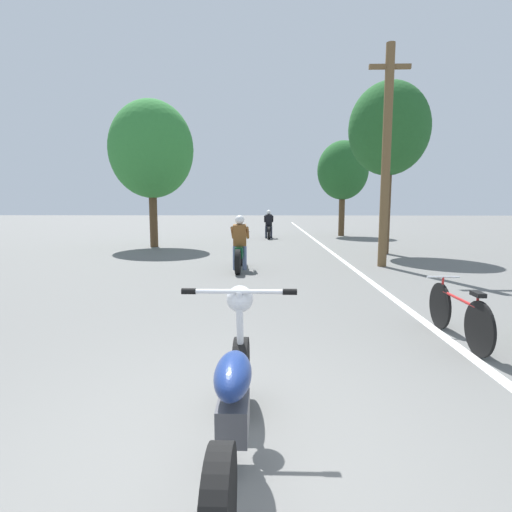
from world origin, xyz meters
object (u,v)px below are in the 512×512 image
object	(u,v)px
motorcycle_rider_lead	(240,249)
motorcycle_rider_far	(269,228)
motorcycle_foreground	(234,400)
roadside_tree_right_near	(389,130)
bicycle_parked	(458,314)
utility_pole	(386,155)
roadside_tree_right_far	(343,171)
roadside_tree_left	(151,150)

from	to	relation	value
motorcycle_rider_lead	motorcycle_rider_far	size ratio (longest dim) A/B	1.02
motorcycle_foreground	motorcycle_rider_far	world-z (taller)	motorcycle_rider_far
roadside_tree_right_near	bicycle_parked	bearing A→B (deg)	-100.56
roadside_tree_right_near	motorcycle_rider_lead	xyz separation A→B (m)	(-4.87, -3.61, -3.70)
motorcycle_foreground	motorcycle_rider_lead	bearing A→B (deg)	93.65
motorcycle_rider_lead	bicycle_parked	world-z (taller)	motorcycle_rider_lead
motorcycle_foreground	roadside_tree_right_near	bearing A→B (deg)	69.52
motorcycle_rider_far	motorcycle_rider_lead	bearing A→B (deg)	-94.60
motorcycle_foreground	motorcycle_rider_far	distance (m)	18.03
motorcycle_foreground	motorcycle_rider_lead	xyz separation A→B (m)	(-0.51, 8.05, 0.10)
utility_pole	motorcycle_rider_lead	xyz separation A→B (m)	(-3.96, -0.66, -2.51)
roadside_tree_right_far	bicycle_parked	size ratio (longest dim) A/B	3.03
roadside_tree_right_near	roadside_tree_left	distance (m)	9.00
roadside_tree_left	motorcycle_foreground	world-z (taller)	roadside_tree_left
roadside_tree_right_far	roadside_tree_left	world-z (taller)	roadside_tree_left
roadside_tree_right_far	roadside_tree_left	bearing A→B (deg)	-145.47
roadside_tree_right_near	motorcycle_foreground	xyz separation A→B (m)	(-4.35, -11.66, -3.80)
motorcycle_foreground	bicycle_parked	world-z (taller)	motorcycle_foreground
roadside_tree_right_near	motorcycle_rider_lead	distance (m)	7.10
motorcycle_foreground	bicycle_parked	size ratio (longest dim) A/B	1.27
motorcycle_foreground	roadside_tree_right_far	bearing A→B (deg)	77.65
roadside_tree_right_far	motorcycle_foreground	bearing A→B (deg)	-102.35
roadside_tree_right_far	roadside_tree_left	distance (m)	10.59
motorcycle_foreground	bicycle_parked	distance (m)	3.65
motorcycle_rider_far	utility_pole	bearing A→B (deg)	-71.28
utility_pole	roadside_tree_right_near	xyz separation A→B (m)	(0.91, 2.95, 1.19)
motorcycle_rider_lead	roadside_tree_left	bearing A→B (deg)	124.84
roadside_tree_left	motorcycle_rider_lead	xyz separation A→B (m)	(3.90, -5.60, -3.34)
utility_pole	roadside_tree_right_far	xyz separation A→B (m)	(0.85, 10.94, 0.47)
roadside_tree_left	motorcycle_rider_far	bearing A→B (deg)	42.92
roadside_tree_left	bicycle_parked	xyz separation A→B (m)	(7.06, -11.14, -3.54)
motorcycle_foreground	motorcycle_rider_lead	distance (m)	8.06
roadside_tree_right_near	roadside_tree_left	xyz separation A→B (m)	(-8.77, 1.99, -0.36)
roadside_tree_right_far	motorcycle_rider_far	xyz separation A→B (m)	(-4.01, -1.62, -2.99)
roadside_tree_left	bicycle_parked	distance (m)	13.66
motorcycle_rider_far	bicycle_parked	xyz separation A→B (m)	(2.36, -15.52, -0.19)
bicycle_parked	roadside_tree_right_near	bearing A→B (deg)	79.44
utility_pole	motorcycle_rider_lead	world-z (taller)	utility_pole
motorcycle_rider_far	roadside_tree_right_far	bearing A→B (deg)	22.04
roadside_tree_right_near	motorcycle_foreground	distance (m)	13.01
motorcycle_rider_lead	bicycle_parked	distance (m)	6.38
utility_pole	motorcycle_rider_far	xyz separation A→B (m)	(-3.16, 9.32, -2.52)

